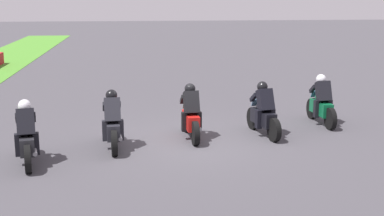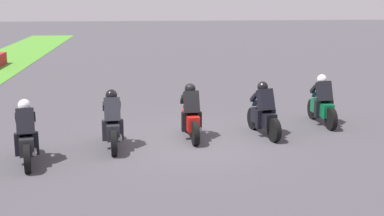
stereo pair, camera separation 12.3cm
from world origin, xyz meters
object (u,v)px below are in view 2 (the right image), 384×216
at_px(rider_lane_a, 322,104).
at_px(rider_lane_c, 191,116).
at_px(rider_lane_b, 264,114).
at_px(rider_lane_d, 113,124).
at_px(rider_lane_e, 27,137).

height_order(rider_lane_a, rider_lane_c, same).
bearing_deg(rider_lane_b, rider_lane_d, 90.20).
bearing_deg(rider_lane_c, rider_lane_e, 110.09).
relative_size(rider_lane_b, rider_lane_d, 0.99).
bearing_deg(rider_lane_d, rider_lane_b, -83.49).
height_order(rider_lane_a, rider_lane_d, same).
distance_m(rider_lane_a, rider_lane_e, 8.65).
relative_size(rider_lane_a, rider_lane_c, 1.00).
relative_size(rider_lane_a, rider_lane_d, 1.00).
bearing_deg(rider_lane_b, rider_lane_c, 82.12).
height_order(rider_lane_a, rider_lane_e, same).
distance_m(rider_lane_c, rider_lane_e, 4.40).
height_order(rider_lane_b, rider_lane_e, same).
distance_m(rider_lane_a, rider_lane_b, 2.32).
bearing_deg(rider_lane_d, rider_lane_e, 114.37).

